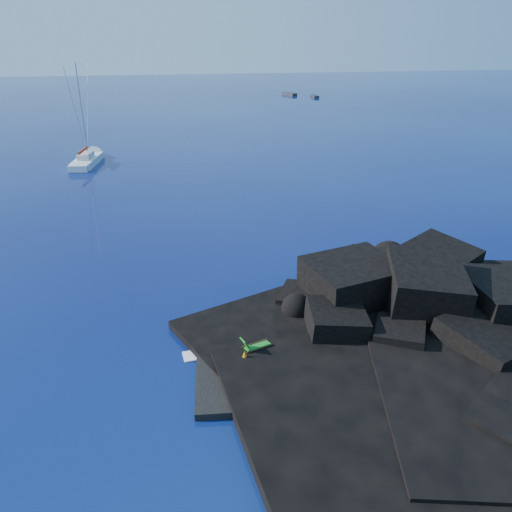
# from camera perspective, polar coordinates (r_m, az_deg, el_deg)

# --- Properties ---
(ground) EXTENTS (400.00, 400.00, 0.00)m
(ground) POSITION_cam_1_polar(r_m,az_deg,el_deg) (24.17, -7.31, -15.03)
(ground) COLOR #04043E
(ground) RESTS_ON ground
(headland) EXTENTS (24.00, 24.00, 3.60)m
(headland) POSITION_cam_1_polar(r_m,az_deg,el_deg) (29.86, 18.15, -7.81)
(headland) COLOR black
(headland) RESTS_ON ground
(beach) EXTENTS (9.08, 6.86, 0.70)m
(beach) POSITION_cam_1_polar(r_m,az_deg,el_deg) (25.09, 3.17, -13.18)
(beach) COLOR black
(beach) RESTS_ON ground
(surf_foam) EXTENTS (10.00, 8.00, 0.06)m
(surf_foam) POSITION_cam_1_polar(r_m,az_deg,el_deg) (28.79, 1.98, -7.75)
(surf_foam) COLOR white
(surf_foam) RESTS_ON ground
(sailboat) EXTENTS (4.17, 11.77, 12.10)m
(sailboat) POSITION_cam_1_polar(r_m,az_deg,el_deg) (68.12, -18.65, 9.95)
(sailboat) COLOR white
(sailboat) RESTS_ON ground
(deck_chair) EXTENTS (1.66, 1.11, 1.05)m
(deck_chair) POSITION_cam_1_polar(r_m,az_deg,el_deg) (25.61, 0.14, -9.85)
(deck_chair) COLOR #186C1E
(deck_chair) RESTS_ON beach
(towel) EXTENTS (2.13, 1.73, 0.05)m
(towel) POSITION_cam_1_polar(r_m,az_deg,el_deg) (26.30, 5.14, -10.26)
(towel) COLOR white
(towel) RESTS_ON beach
(sunbather) EXTENTS (1.67, 1.17, 0.22)m
(sunbather) POSITION_cam_1_polar(r_m,az_deg,el_deg) (26.23, 5.15, -10.02)
(sunbather) COLOR tan
(sunbather) RESTS_ON towel
(marker_cone) EXTENTS (0.54, 0.54, 0.62)m
(marker_cone) POSITION_cam_1_polar(r_m,az_deg,el_deg) (25.02, -1.30, -11.37)
(marker_cone) COLOR orange
(marker_cone) RESTS_ON beach
(distant_boat_a) EXTENTS (3.31, 5.22, 0.67)m
(distant_boat_a) POSITION_cam_1_polar(r_m,az_deg,el_deg) (142.01, 3.83, 17.87)
(distant_boat_a) COLOR #28282D
(distant_boat_a) RESTS_ON ground
(distant_boat_b) EXTENTS (1.39, 4.19, 0.56)m
(distant_boat_b) POSITION_cam_1_polar(r_m,az_deg,el_deg) (137.49, 6.72, 17.56)
(distant_boat_b) COLOR #232328
(distant_boat_b) RESTS_ON ground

